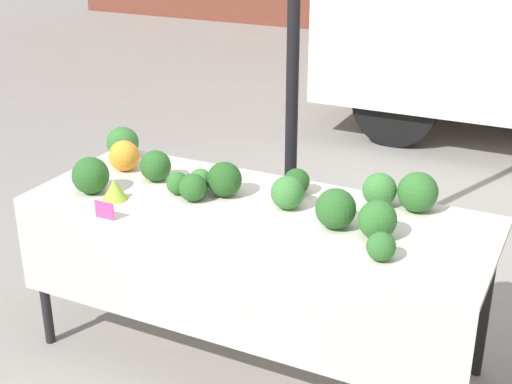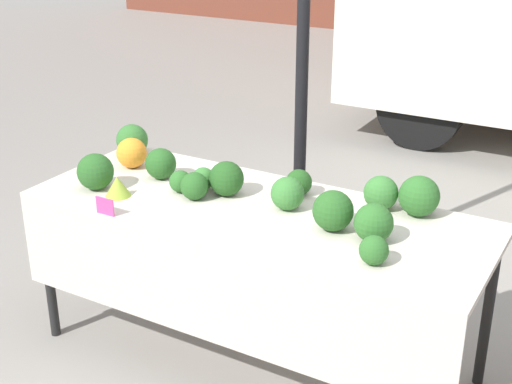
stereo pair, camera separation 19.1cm
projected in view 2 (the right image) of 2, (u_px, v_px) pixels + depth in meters
The scene contains 20 objects.
ground_plane at pixel (256, 357), 3.64m from camera, with size 40.00×40.00×0.00m, color gray.
tent_pole at pixel (302, 66), 3.85m from camera, with size 0.07×0.07×2.64m.
market_table at pixel (249, 232), 3.30m from camera, with size 2.18×0.84×0.84m.
orange_cauliflower at pixel (132, 153), 3.77m from camera, with size 0.16×0.16×0.16m.
romanesco_head at pixel (118, 186), 3.42m from camera, with size 0.13×0.13×0.10m.
broccoli_head_0 at pixel (299, 182), 3.43m from camera, with size 0.13×0.13×0.13m.
broccoli_head_1 at pixel (194, 186), 3.38m from camera, with size 0.13×0.13×0.13m.
broccoli_head_2 at pixel (333, 211), 3.07m from camera, with size 0.18×0.18×0.18m.
broccoli_head_3 at pixel (226, 179), 3.42m from camera, with size 0.17×0.17×0.17m.
broccoli_head_4 at pixel (381, 193), 3.27m from camera, with size 0.16×0.16×0.16m.
broccoli_head_5 at pixel (374, 250), 2.80m from camera, with size 0.12×0.12×0.12m.
broccoli_head_6 at pixel (95, 172), 3.49m from camera, with size 0.18×0.18×0.18m.
broccoli_head_7 at pixel (180, 181), 3.47m from camera, with size 0.11×0.11×0.11m.
broccoli_head_8 at pixel (161, 164), 3.62m from camera, with size 0.16×0.16×0.16m.
broccoli_head_9 at pixel (374, 223), 2.97m from camera, with size 0.17×0.17×0.17m.
broccoli_head_10 at pixel (132, 140), 3.94m from camera, with size 0.18×0.18×0.18m.
broccoli_head_11 at pixel (287, 193), 3.27m from camera, with size 0.16×0.16×0.16m.
broccoli_head_12 at pixel (203, 178), 3.50m from camera, with size 0.11×0.11×0.11m.
broccoli_head_13 at pixel (419, 196), 3.20m from camera, with size 0.19×0.19×0.19m.
price_sign at pixel (105, 206), 3.23m from camera, with size 0.10×0.01×0.08m.
Camera 2 is at (1.51, -2.62, 2.20)m, focal length 50.00 mm.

